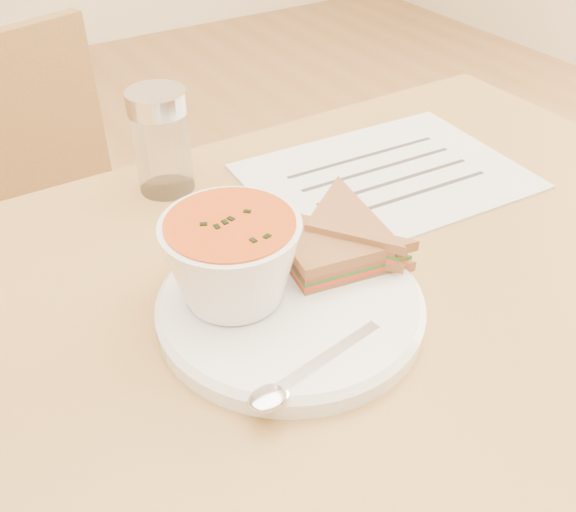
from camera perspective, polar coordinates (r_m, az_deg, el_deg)
dining_table at (r=0.91m, az=3.80°, el=-21.55°), size 1.00×0.70×0.75m
chair_far at (r=1.17m, az=-17.12°, el=-3.56°), size 0.47×0.47×0.84m
plate at (r=0.59m, az=0.20°, el=-4.52°), size 0.26×0.26×0.02m
soup_bowl at (r=0.57m, az=-4.96°, el=-0.67°), size 0.14×0.14×0.08m
sandwich_half_a at (r=0.58m, az=1.50°, el=-2.71°), size 0.14×0.14×0.04m
sandwich_half_b at (r=0.62m, az=1.46°, el=1.63°), size 0.14×0.14×0.03m
spoon at (r=0.53m, az=2.62°, el=-9.63°), size 0.18×0.07×0.01m
paper_menu at (r=0.81m, az=8.68°, el=7.04°), size 0.34×0.26×0.00m
condiment_shaker at (r=0.76m, az=-11.16°, el=9.94°), size 0.09×0.09×0.12m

